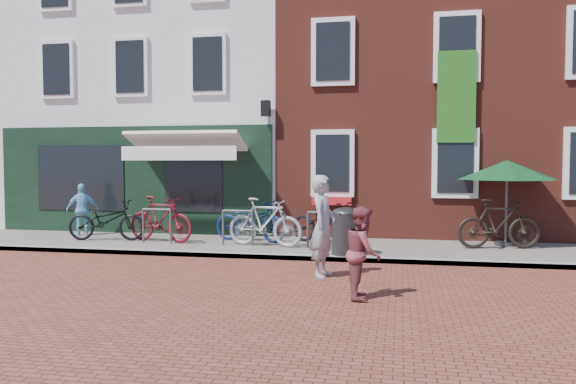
% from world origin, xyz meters
% --- Properties ---
extents(ground, '(80.00, 80.00, 0.00)m').
position_xyz_m(ground, '(0.00, 0.00, 0.00)').
color(ground, brown).
extents(sidewalk, '(24.00, 3.00, 0.10)m').
position_xyz_m(sidewalk, '(1.00, 1.50, 0.05)').
color(sidewalk, slate).
rests_on(sidewalk, ground).
extents(building_stucco, '(8.00, 8.00, 9.00)m').
position_xyz_m(building_stucco, '(-5.00, 7.00, 4.50)').
color(building_stucco, silver).
rests_on(building_stucco, ground).
extents(building_brick_mid, '(6.00, 8.00, 10.00)m').
position_xyz_m(building_brick_mid, '(2.00, 7.00, 5.00)').
color(building_brick_mid, maroon).
rests_on(building_brick_mid, ground).
extents(litter_bin, '(0.58, 0.58, 1.06)m').
position_xyz_m(litter_bin, '(1.09, 0.30, 0.65)').
color(litter_bin, '#2E2E30').
rests_on(litter_bin, sidewalk).
extents(parasol, '(2.20, 2.20, 2.07)m').
position_xyz_m(parasol, '(4.60, 2.40, 1.93)').
color(parasol, '#4C4C4F').
rests_on(parasol, sidewalk).
extents(woman, '(0.52, 0.71, 1.80)m').
position_xyz_m(woman, '(0.86, -1.51, 0.90)').
color(woman, gray).
rests_on(woman, ground).
extents(boy, '(0.56, 0.70, 1.37)m').
position_xyz_m(boy, '(1.66, -2.98, 0.69)').
color(boy, brown).
rests_on(boy, ground).
extents(cafe_person, '(0.85, 0.72, 1.36)m').
position_xyz_m(cafe_person, '(-6.02, 2.14, 0.78)').
color(cafe_person, '#7ABEE1').
rests_on(cafe_person, sidewalk).
extents(bicycle_0, '(1.98, 0.96, 1.00)m').
position_xyz_m(bicycle_0, '(-4.90, 1.36, 0.60)').
color(bicycle_0, black).
rests_on(bicycle_0, sidewalk).
extents(bicycle_1, '(1.91, 0.97, 1.11)m').
position_xyz_m(bicycle_1, '(-3.49, 1.38, 0.65)').
color(bicycle_1, '#571018').
rests_on(bicycle_1, sidewalk).
extents(bicycle_2, '(2.00, 1.06, 1.00)m').
position_xyz_m(bicycle_2, '(-1.37, 1.89, 0.60)').
color(bicycle_2, '#0D1C4D').
rests_on(bicycle_2, sidewalk).
extents(bicycle_3, '(1.91, 0.87, 1.11)m').
position_xyz_m(bicycle_3, '(-0.84, 1.17, 0.65)').
color(bicycle_3, gray).
rests_on(bicycle_3, sidewalk).
extents(bicycle_4, '(2.00, 1.43, 1.00)m').
position_xyz_m(bicycle_4, '(0.48, 1.87, 0.60)').
color(bicycle_4, black).
rests_on(bicycle_4, sidewalk).
extents(bicycle_5, '(1.91, 0.84, 1.11)m').
position_xyz_m(bicycle_5, '(4.35, 1.81, 0.65)').
color(bicycle_5, black).
rests_on(bicycle_5, sidewalk).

